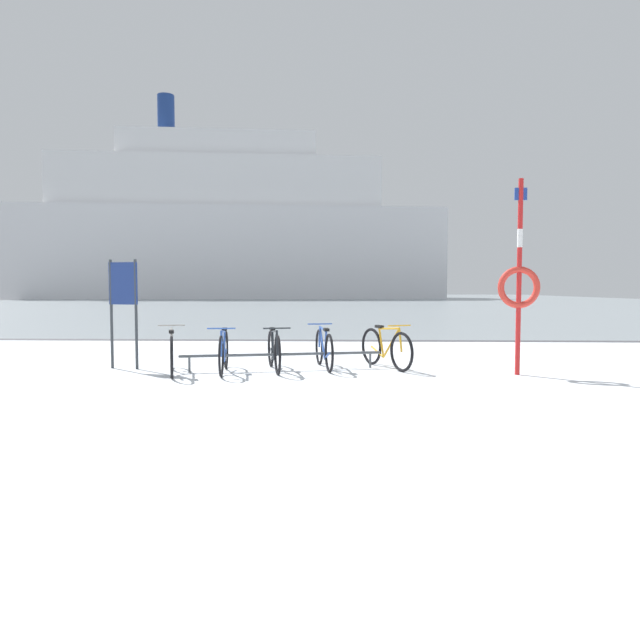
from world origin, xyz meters
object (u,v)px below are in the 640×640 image
object	(u,v)px
bicycle_1	(224,352)
bicycle_4	(386,348)
bicycle_2	(274,350)
ferry_ship	(228,232)
bicycle_0	(172,352)
rescue_post	(519,282)
info_sign	(123,295)
bicycle_3	(324,349)

from	to	relation	value
bicycle_1	bicycle_4	distance (m)	2.89
bicycle_2	ferry_ship	size ratio (longest dim) A/B	0.03
bicycle_0	rescue_post	world-z (taller)	rescue_post
bicycle_1	bicycle_4	xyz separation A→B (m)	(2.81, 0.65, 0.00)
bicycle_4	ferry_ship	world-z (taller)	ferry_ship
bicycle_1	bicycle_4	world-z (taller)	bicycle_4
bicycle_2	ferry_ship	world-z (taller)	ferry_ship
bicycle_4	ferry_ship	bearing A→B (deg)	103.74
rescue_post	bicycle_0	bearing A→B (deg)	-179.11
bicycle_1	info_sign	size ratio (longest dim) A/B	0.83
bicycle_1	ferry_ship	xyz separation A→B (m)	(-13.72, 68.27, 8.93)
rescue_post	bicycle_2	bearing A→B (deg)	175.65
ferry_ship	info_sign	bearing A→B (deg)	-80.10
bicycle_2	rescue_post	size ratio (longest dim) A/B	0.51
bicycle_0	bicycle_1	xyz separation A→B (m)	(0.85, 0.13, 0.00)
bicycle_4	info_sign	distance (m)	4.79
bicycle_4	bicycle_2	bearing A→B (deg)	-169.21
bicycle_3	rescue_post	world-z (taller)	rescue_post
bicycle_4	ferry_ship	size ratio (longest dim) A/B	0.03
bicycle_1	ferry_ship	bearing A→B (deg)	101.36
bicycle_3	ferry_ship	distance (m)	70.01
bicycle_0	rescue_post	distance (m)	5.92
bicycle_4	info_sign	xyz separation A→B (m)	(-4.69, -0.25, 0.96)
bicycle_1	ferry_ship	size ratio (longest dim) A/B	0.03
rescue_post	ferry_ship	world-z (taller)	ferry_ship
ferry_ship	bicycle_3	bearing A→B (deg)	-77.17
bicycle_1	ferry_ship	world-z (taller)	ferry_ship
bicycle_2	ferry_ship	distance (m)	70.11
bicycle_0	bicycle_3	bearing A→B (deg)	15.17
bicycle_3	rescue_post	size ratio (longest dim) A/B	0.51
bicycle_1	bicycle_2	xyz separation A→B (m)	(0.83, 0.27, -0.01)
bicycle_0	info_sign	distance (m)	1.50
info_sign	ferry_ship	size ratio (longest dim) A/B	0.03
info_sign	ferry_ship	distance (m)	69.35
bicycle_1	rescue_post	size ratio (longest dim) A/B	0.50
bicycle_1	info_sign	distance (m)	2.14
bicycle_1	rescue_post	world-z (taller)	rescue_post
bicycle_3	rescue_post	distance (m)	3.51
bicycle_0	bicycle_1	distance (m)	0.86
bicycle_3	ferry_ship	world-z (taller)	ferry_ship
bicycle_0	rescue_post	xyz separation A→B (m)	(5.80, 0.09, 1.19)
info_sign	bicycle_1	bearing A→B (deg)	-12.11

